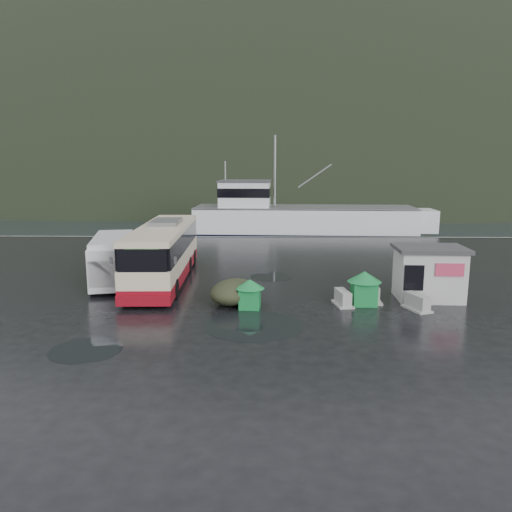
{
  "coord_description": "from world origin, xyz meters",
  "views": [
    {
      "loc": [
        3.09,
        -24.0,
        6.61
      ],
      "look_at": [
        2.63,
        1.91,
        1.7
      ],
      "focal_mm": 35.0,
      "sensor_mm": 36.0,
      "label": 1
    }
  ],
  "objects_px": {
    "coach_bus": "(165,280)",
    "jersey_barrier_a": "(343,305)",
    "waste_bin_right": "(363,304)",
    "ticket_kiosk": "(427,299)",
    "waste_bin_left": "(250,308)",
    "jersey_barrier_c": "(417,310)",
    "white_van": "(115,283)",
    "fishing_trawler": "(304,226)",
    "dome_tent": "(234,303)",
    "jersey_barrier_b": "(371,301)"
  },
  "relations": [
    {
      "from": "coach_bus",
      "to": "jersey_barrier_c",
      "type": "distance_m",
      "value": 13.75
    },
    {
      "from": "ticket_kiosk",
      "to": "jersey_barrier_a",
      "type": "bearing_deg",
      "value": -162.48
    },
    {
      "from": "white_van",
      "to": "fishing_trawler",
      "type": "distance_m",
      "value": 28.34
    },
    {
      "from": "dome_tent",
      "to": "ticket_kiosk",
      "type": "xyz_separation_m",
      "value": [
        9.44,
        0.97,
        0.0
      ]
    },
    {
      "from": "white_van",
      "to": "dome_tent",
      "type": "relative_size",
      "value": 2.15
    },
    {
      "from": "jersey_barrier_b",
      "to": "jersey_barrier_c",
      "type": "relative_size",
      "value": 1.14
    },
    {
      "from": "white_van",
      "to": "waste_bin_left",
      "type": "height_order",
      "value": "white_van"
    },
    {
      "from": "waste_bin_right",
      "to": "dome_tent",
      "type": "bearing_deg",
      "value": 179.51
    },
    {
      "from": "white_van",
      "to": "jersey_barrier_c",
      "type": "distance_m",
      "value": 15.99
    },
    {
      "from": "waste_bin_right",
      "to": "fishing_trawler",
      "type": "relative_size",
      "value": 0.06
    },
    {
      "from": "coach_bus",
      "to": "jersey_barrier_b",
      "type": "height_order",
      "value": "coach_bus"
    },
    {
      "from": "jersey_barrier_c",
      "to": "dome_tent",
      "type": "bearing_deg",
      "value": 173.89
    },
    {
      "from": "jersey_barrier_a",
      "to": "fishing_trawler",
      "type": "bearing_deg",
      "value": 89.12
    },
    {
      "from": "coach_bus",
      "to": "waste_bin_left",
      "type": "xyz_separation_m",
      "value": [
        4.99,
        -5.44,
        0.0
      ]
    },
    {
      "from": "white_van",
      "to": "jersey_barrier_a",
      "type": "height_order",
      "value": "white_van"
    },
    {
      "from": "waste_bin_right",
      "to": "fishing_trawler",
      "type": "distance_m",
      "value": 29.46
    },
    {
      "from": "white_van",
      "to": "waste_bin_left",
      "type": "bearing_deg",
      "value": -44.06
    },
    {
      "from": "dome_tent",
      "to": "jersey_barrier_c",
      "type": "distance_m",
      "value": 8.42
    },
    {
      "from": "jersey_barrier_b",
      "to": "fishing_trawler",
      "type": "height_order",
      "value": "fishing_trawler"
    },
    {
      "from": "jersey_barrier_c",
      "to": "jersey_barrier_a",
      "type": "bearing_deg",
      "value": 168.08
    },
    {
      "from": "coach_bus",
      "to": "waste_bin_left",
      "type": "height_order",
      "value": "coach_bus"
    },
    {
      "from": "waste_bin_right",
      "to": "jersey_barrier_c",
      "type": "bearing_deg",
      "value": -20.58
    },
    {
      "from": "waste_bin_right",
      "to": "ticket_kiosk",
      "type": "distance_m",
      "value": 3.47
    },
    {
      "from": "waste_bin_left",
      "to": "waste_bin_right",
      "type": "xyz_separation_m",
      "value": [
        5.34,
        0.71,
        0.0
      ]
    },
    {
      "from": "waste_bin_left",
      "to": "ticket_kiosk",
      "type": "bearing_deg",
      "value": 11.35
    },
    {
      "from": "white_van",
      "to": "jersey_barrier_c",
      "type": "relative_size",
      "value": 4.3
    },
    {
      "from": "coach_bus",
      "to": "jersey_barrier_b",
      "type": "bearing_deg",
      "value": -23.02
    },
    {
      "from": "white_van",
      "to": "jersey_barrier_c",
      "type": "height_order",
      "value": "white_van"
    },
    {
      "from": "waste_bin_right",
      "to": "coach_bus",
      "type": "bearing_deg",
      "value": 155.43
    },
    {
      "from": "ticket_kiosk",
      "to": "jersey_barrier_b",
      "type": "distance_m",
      "value": 2.89
    },
    {
      "from": "white_van",
      "to": "dome_tent",
      "type": "distance_m",
      "value": 7.92
    },
    {
      "from": "waste_bin_left",
      "to": "jersey_barrier_b",
      "type": "height_order",
      "value": "waste_bin_left"
    },
    {
      "from": "waste_bin_left",
      "to": "dome_tent",
      "type": "xyz_separation_m",
      "value": [
        -0.78,
        0.77,
        0.0
      ]
    },
    {
      "from": "jersey_barrier_b",
      "to": "white_van",
      "type": "bearing_deg",
      "value": 165.64
    },
    {
      "from": "white_van",
      "to": "jersey_barrier_a",
      "type": "bearing_deg",
      "value": -31.55
    },
    {
      "from": "white_van",
      "to": "waste_bin_right",
      "type": "bearing_deg",
      "value": -29.54
    },
    {
      "from": "white_van",
      "to": "ticket_kiosk",
      "type": "bearing_deg",
      "value": -22.77
    },
    {
      "from": "fishing_trawler",
      "to": "coach_bus",
      "type": "bearing_deg",
      "value": -109.24
    },
    {
      "from": "jersey_barrier_b",
      "to": "jersey_barrier_a",
      "type": "bearing_deg",
      "value": -154.23
    },
    {
      "from": "white_van",
      "to": "ticket_kiosk",
      "type": "xyz_separation_m",
      "value": [
        16.31,
        -2.97,
        0.0
      ]
    },
    {
      "from": "coach_bus",
      "to": "jersey_barrier_a",
      "type": "distance_m",
      "value": 10.53
    },
    {
      "from": "waste_bin_left",
      "to": "fishing_trawler",
      "type": "distance_m",
      "value": 30.55
    },
    {
      "from": "dome_tent",
      "to": "jersey_barrier_c",
      "type": "bearing_deg",
      "value": -6.11
    },
    {
      "from": "dome_tent",
      "to": "ticket_kiosk",
      "type": "height_order",
      "value": "ticket_kiosk"
    },
    {
      "from": "jersey_barrier_c",
      "to": "white_van",
      "type": "bearing_deg",
      "value": 162.37
    },
    {
      "from": "waste_bin_right",
      "to": "jersey_barrier_b",
      "type": "relative_size",
      "value": 0.96
    },
    {
      "from": "dome_tent",
      "to": "ticket_kiosk",
      "type": "bearing_deg",
      "value": 5.87
    },
    {
      "from": "dome_tent",
      "to": "jersey_barrier_a",
      "type": "bearing_deg",
      "value": -2.35
    },
    {
      "from": "waste_bin_right",
      "to": "jersey_barrier_c",
      "type": "relative_size",
      "value": 1.09
    },
    {
      "from": "jersey_barrier_a",
      "to": "fishing_trawler",
      "type": "relative_size",
      "value": 0.05
    }
  ]
}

